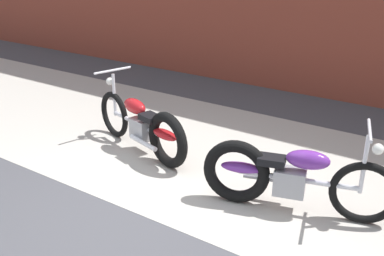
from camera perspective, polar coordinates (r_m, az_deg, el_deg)
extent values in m
plane|color=#47474C|center=(4.76, -5.68, -11.33)|extent=(80.00, 80.00, 0.00)
cube|color=#B2ADA3|center=(6.01, 5.05, -3.74)|extent=(36.00, 3.50, 0.01)
torus|color=black|center=(6.64, -9.86, 1.71)|extent=(0.68, 0.26, 0.68)
torus|color=black|center=(5.62, -3.13, -1.55)|extent=(0.74, 0.32, 0.73)
cylinder|color=silver|center=(6.11, -6.79, 0.46)|extent=(1.20, 0.39, 0.06)
cube|color=#99999E|center=(6.06, -6.36, -0.11)|extent=(0.37, 0.30, 0.28)
ellipsoid|color=red|center=(6.09, -7.30, 2.77)|extent=(0.48, 0.30, 0.20)
ellipsoid|color=red|center=(5.63, -3.44, -0.83)|extent=(0.47, 0.29, 0.10)
cube|color=black|center=(5.82, -5.35, 1.33)|extent=(0.32, 0.27, 0.08)
cylinder|color=silver|center=(6.51, -9.86, 4.18)|extent=(0.05, 0.05, 0.62)
cylinder|color=silver|center=(6.41, -10.07, 7.24)|extent=(0.19, 0.57, 0.03)
sphere|color=white|center=(6.54, -10.41, 5.88)|extent=(0.11, 0.11, 0.11)
cylinder|color=silver|center=(5.83, -6.23, -1.87)|extent=(0.55, 0.21, 0.06)
torus|color=black|center=(4.80, 21.05, -7.75)|extent=(0.68, 0.26, 0.68)
torus|color=black|center=(4.86, 5.64, -5.56)|extent=(0.74, 0.33, 0.73)
cylinder|color=silver|center=(4.77, 13.31, -6.42)|extent=(1.20, 0.39, 0.06)
cube|color=#99999E|center=(4.80, 12.32, -6.72)|extent=(0.37, 0.30, 0.28)
ellipsoid|color=#6B2D93|center=(4.66, 14.54, -3.94)|extent=(0.48, 0.30, 0.20)
ellipsoid|color=#6B2D93|center=(4.82, 6.25, -5.01)|extent=(0.47, 0.29, 0.10)
cube|color=black|center=(4.72, 10.12, -4.06)|extent=(0.32, 0.27, 0.08)
cylinder|color=silver|center=(4.66, 21.07, -4.37)|extent=(0.05, 0.05, 0.62)
cylinder|color=silver|center=(4.52, 21.68, -0.27)|extent=(0.19, 0.57, 0.03)
sphere|color=white|center=(4.60, 22.61, -2.49)|extent=(0.11, 0.11, 0.11)
cylinder|color=silver|center=(4.99, 9.71, -6.38)|extent=(0.55, 0.21, 0.06)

